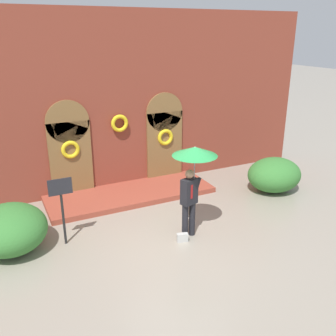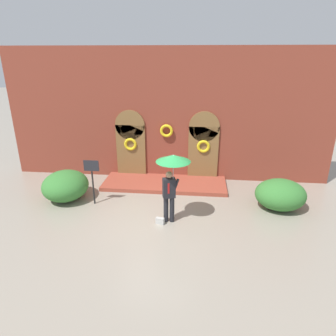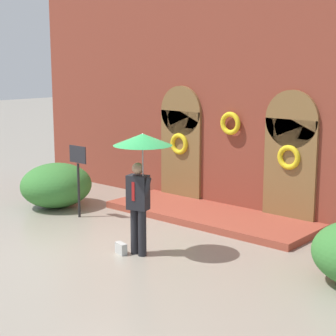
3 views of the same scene
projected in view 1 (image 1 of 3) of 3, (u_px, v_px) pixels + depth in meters
The scene contains 7 objects.
ground_plane at pixel (174, 242), 9.31m from camera, with size 80.00×80.00×0.00m, color gray.
building_facade at pixel (116, 107), 11.88m from camera, with size 14.00×2.30×5.60m.
person_with_umbrella at pixel (193, 165), 9.00m from camera, with size 1.10×1.10×2.36m.
handbag at pixel (182, 238), 9.30m from camera, with size 0.28×0.12×0.22m, color #B7B7B2.
sign_post at pixel (62, 201), 8.86m from camera, with size 0.56×0.06×1.72m.
shrub_left at pixel (10, 229), 8.80m from camera, with size 1.72×1.85×1.12m, color #387A33.
shrub_right at pixel (274, 175), 12.14m from camera, with size 1.79×1.53×1.10m, color #387A33.
Camera 1 is at (-3.67, -7.21, 4.95)m, focal length 40.00 mm.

